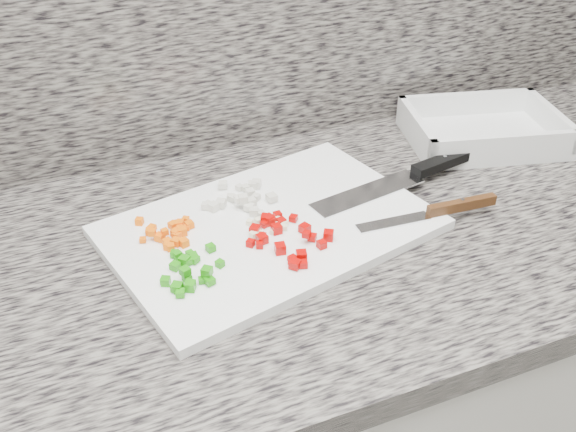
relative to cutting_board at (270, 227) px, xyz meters
name	(u,v)px	position (x,y,z in m)	size (l,w,h in m)	color
countertop	(253,254)	(-0.03, -0.02, -0.03)	(3.96, 0.64, 0.04)	slate
cutting_board	(270,227)	(0.00, 0.00, 0.00)	(0.45, 0.30, 0.02)	white
carrot_pile	(171,233)	(-0.14, 0.02, 0.01)	(0.08, 0.09, 0.02)	#FF6405
onion_pile	(242,198)	(-0.02, 0.07, 0.01)	(0.11, 0.11, 0.02)	beige
green_pepper_pile	(188,271)	(-0.14, -0.07, 0.01)	(0.09, 0.10, 0.02)	#1F8B0C
red_pepper_pile	(283,234)	(0.00, -0.04, 0.01)	(0.12, 0.13, 0.02)	#AE0402
garlic_pile	(267,228)	(-0.01, -0.01, 0.01)	(0.06, 0.05, 0.01)	#F2EABB
chef_knife	(419,172)	(0.27, 0.04, 0.01)	(0.33, 0.09, 0.02)	silver
paring_knife	(445,209)	(0.25, -0.07, 0.01)	(0.23, 0.03, 0.02)	silver
tray	(483,132)	(0.46, 0.12, 0.01)	(0.31, 0.25, 0.06)	white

